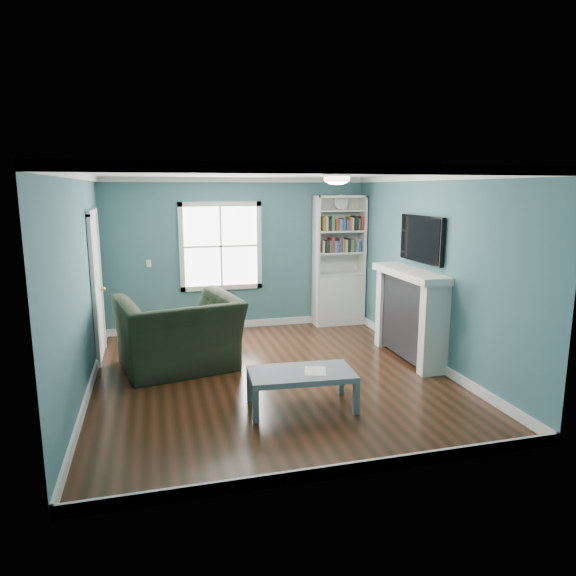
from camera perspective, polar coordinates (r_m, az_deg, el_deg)
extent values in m
plane|color=black|center=(6.82, -1.87, -9.75)|extent=(5.00, 5.00, 0.00)
plane|color=#39686F|center=(8.90, -5.53, 3.74)|extent=(4.50, 0.00, 4.50)
plane|color=#39686F|center=(4.13, 5.83, -4.70)|extent=(4.50, 0.00, 4.50)
plane|color=#39686F|center=(6.37, -22.07, 0.11)|extent=(0.00, 5.00, 5.00)
plane|color=#39686F|center=(7.30, 15.55, 1.81)|extent=(0.00, 5.00, 5.00)
plane|color=white|center=(6.38, -2.02, 12.65)|extent=(5.00, 5.00, 0.00)
cube|color=white|center=(9.13, -5.37, -4.02)|extent=(4.50, 0.03, 0.12)
cube|color=white|center=(4.63, 5.45, -19.58)|extent=(4.50, 0.03, 0.12)
cube|color=white|center=(6.70, -21.17, -10.36)|extent=(0.03, 5.00, 0.12)
cube|color=white|center=(7.59, 14.97, -7.48)|extent=(0.03, 5.00, 0.12)
cube|color=white|center=(8.82, -5.66, 11.87)|extent=(4.50, 0.04, 0.08)
cube|color=white|center=(4.00, 6.08, 13.03)|extent=(4.50, 0.04, 0.08)
cube|color=white|center=(6.28, -22.72, 11.49)|extent=(0.04, 5.00, 0.08)
cube|color=white|center=(7.21, 15.93, 11.73)|extent=(0.04, 5.00, 0.08)
cube|color=white|center=(8.84, -7.47, 4.62)|extent=(1.24, 0.01, 1.34)
cube|color=white|center=(8.77, -11.75, 4.43)|extent=(0.08, 0.06, 1.50)
cube|color=white|center=(8.93, -3.24, 4.76)|extent=(0.08, 0.06, 1.50)
cube|color=white|center=(8.93, -7.34, 0.08)|extent=(1.40, 0.06, 0.08)
cube|color=white|center=(8.77, -7.57, 9.22)|extent=(1.40, 0.06, 0.08)
cube|color=white|center=(8.82, -7.46, 4.61)|extent=(1.24, 0.03, 0.03)
cube|color=white|center=(8.82, -7.46, 4.61)|extent=(0.03, 0.03, 1.34)
cube|color=silver|center=(9.30, 5.60, -1.27)|extent=(0.90, 0.35, 0.90)
cube|color=silver|center=(8.99, 3.15, 5.76)|extent=(0.04, 0.35, 1.40)
cube|color=silver|center=(9.29, 8.23, 5.83)|extent=(0.04, 0.35, 1.40)
cube|color=silver|center=(9.28, 5.38, 5.90)|extent=(0.90, 0.02, 1.40)
cube|color=silver|center=(9.09, 5.82, 10.08)|extent=(0.90, 0.35, 0.04)
cube|color=silver|center=(9.21, 5.65, 1.59)|extent=(0.84, 0.33, 0.03)
cube|color=silver|center=(9.16, 5.70, 3.94)|extent=(0.84, 0.33, 0.03)
cube|color=silver|center=(9.12, 5.74, 6.31)|extent=(0.84, 0.33, 0.03)
cube|color=silver|center=(9.10, 5.79, 8.57)|extent=(0.84, 0.33, 0.03)
cube|color=tan|center=(9.13, 5.76, 4.70)|extent=(0.70, 0.25, 0.22)
cube|color=black|center=(9.09, 5.80, 7.08)|extent=(0.70, 0.25, 0.22)
cylinder|color=beige|center=(9.05, 5.92, 9.47)|extent=(0.26, 0.06, 0.26)
cube|color=black|center=(7.54, 13.46, -3.26)|extent=(0.30, 1.20, 1.10)
cube|color=black|center=(7.58, 13.26, -4.74)|extent=(0.22, 0.65, 0.70)
cube|color=silver|center=(6.96, 15.91, -4.55)|extent=(0.36, 0.16, 1.20)
cube|color=silver|center=(8.10, 11.11, -2.16)|extent=(0.36, 0.16, 1.20)
cube|color=silver|center=(7.39, 13.41, 1.61)|extent=(0.44, 1.58, 0.10)
cube|color=black|center=(7.40, 14.60, 5.29)|extent=(0.06, 1.10, 0.65)
cube|color=silver|center=(7.79, -20.50, 0.00)|extent=(0.04, 0.80, 2.05)
cube|color=white|center=(7.35, -20.75, -0.64)|extent=(0.05, 0.08, 2.13)
cube|color=white|center=(8.23, -20.14, 0.58)|extent=(0.05, 0.08, 2.13)
cube|color=white|center=(7.67, -20.96, 7.84)|extent=(0.05, 0.98, 0.08)
sphere|color=#BF8C3F|center=(8.09, -19.84, -0.11)|extent=(0.07, 0.07, 0.07)
ellipsoid|color=white|center=(6.73, 5.45, 12.01)|extent=(0.34, 0.34, 0.15)
cylinder|color=white|center=(6.73, 5.46, 12.39)|extent=(0.38, 0.38, 0.03)
cube|color=white|center=(8.79, -15.21, 2.65)|extent=(0.08, 0.01, 0.12)
imported|color=black|center=(7.06, -12.07, -3.62)|extent=(1.69, 1.28, 1.33)
cube|color=#515C62|center=(5.51, -3.59, -12.97)|extent=(0.07, 0.07, 0.36)
cube|color=#515C62|center=(5.73, 7.59, -12.05)|extent=(0.07, 0.07, 0.36)
cube|color=#515C62|center=(6.03, -4.29, -10.80)|extent=(0.07, 0.07, 0.36)
cube|color=#515C62|center=(6.24, 5.93, -10.08)|extent=(0.07, 0.07, 0.36)
cube|color=#505F67|center=(5.77, 1.50, -9.54)|extent=(1.20, 0.71, 0.06)
cube|color=white|center=(5.77, 3.06, -9.19)|extent=(0.31, 0.35, 0.00)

